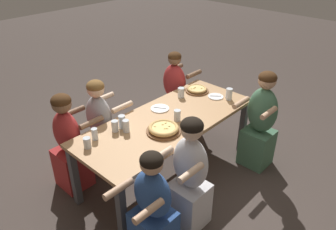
# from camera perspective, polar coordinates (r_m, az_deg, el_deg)

# --- Properties ---
(ground_plane) EXTENTS (18.00, 18.00, 0.00)m
(ground_plane) POSITION_cam_1_polar(r_m,az_deg,el_deg) (4.02, 0.00, -10.04)
(ground_plane) COLOR #423833
(ground_plane) RESTS_ON ground
(dining_table) EXTENTS (2.13, 0.87, 0.76)m
(dining_table) POSITION_cam_1_polar(r_m,az_deg,el_deg) (3.62, 0.00, -1.79)
(dining_table) COLOR tan
(dining_table) RESTS_ON ground
(pizza_board_main) EXTENTS (0.36, 0.36, 0.07)m
(pizza_board_main) POSITION_cam_1_polar(r_m,az_deg,el_deg) (3.34, -0.77, -2.45)
(pizza_board_main) COLOR brown
(pizza_board_main) RESTS_ON dining_table
(pizza_board_second) EXTENTS (0.30, 0.30, 0.05)m
(pizza_board_second) POSITION_cam_1_polar(r_m,az_deg,el_deg) (4.20, 5.06, 4.44)
(pizza_board_second) COLOR brown
(pizza_board_second) RESTS_ON dining_table
(empty_plate_a) EXTENTS (0.22, 0.22, 0.02)m
(empty_plate_a) POSITION_cam_1_polar(r_m,az_deg,el_deg) (3.78, -1.42, 1.15)
(empty_plate_a) COLOR white
(empty_plate_a) RESTS_ON dining_table
(empty_plate_b) EXTENTS (0.19, 0.19, 0.02)m
(empty_plate_b) POSITION_cam_1_polar(r_m,az_deg,el_deg) (4.09, 8.29, 3.20)
(empty_plate_b) COLOR white
(empty_plate_b) RESTS_ON dining_table
(drinking_glass_a) EXTENTS (0.06, 0.06, 0.12)m
(drinking_glass_a) POSITION_cam_1_polar(r_m,az_deg,el_deg) (3.29, -12.65, -3.25)
(drinking_glass_a) COLOR silver
(drinking_glass_a) RESTS_ON dining_table
(drinking_glass_b) EXTENTS (0.07, 0.07, 0.14)m
(drinking_glass_b) POSITION_cam_1_polar(r_m,az_deg,el_deg) (3.43, -8.00, -1.30)
(drinking_glass_b) COLOR silver
(drinking_glass_b) RESTS_ON dining_table
(drinking_glass_c) EXTENTS (0.08, 0.08, 0.12)m
(drinking_glass_c) POSITION_cam_1_polar(r_m,az_deg,el_deg) (4.03, 2.28, 3.82)
(drinking_glass_c) COLOR silver
(drinking_glass_c) RESTS_ON dining_table
(drinking_glass_d) EXTENTS (0.07, 0.07, 0.13)m
(drinking_glass_d) POSITION_cam_1_polar(r_m,az_deg,el_deg) (3.53, 1.61, -0.19)
(drinking_glass_d) COLOR silver
(drinking_glass_d) RESTS_ON dining_table
(drinking_glass_e) EXTENTS (0.07, 0.07, 0.13)m
(drinking_glass_e) POSITION_cam_1_polar(r_m,az_deg,el_deg) (3.36, -7.31, -2.00)
(drinking_glass_e) COLOR silver
(drinking_glass_e) RESTS_ON dining_table
(drinking_glass_f) EXTENTS (0.07, 0.07, 0.12)m
(drinking_glass_f) POSITION_cam_1_polar(r_m,az_deg,el_deg) (3.39, -9.22, -1.98)
(drinking_glass_f) COLOR silver
(drinking_glass_f) RESTS_ON dining_table
(drinking_glass_g) EXTENTS (0.07, 0.07, 0.11)m
(drinking_glass_g) POSITION_cam_1_polar(r_m,az_deg,el_deg) (3.19, -13.90, -4.72)
(drinking_glass_g) COLOR silver
(drinking_glass_g) RESTS_ON dining_table
(drinking_glass_h) EXTENTS (0.08, 0.08, 0.14)m
(drinking_glass_h) POSITION_cam_1_polar(r_m,az_deg,el_deg) (4.03, 10.57, 3.52)
(drinking_glass_h) COLOR silver
(drinking_glass_h) RESTS_ON dining_table
(diner_far_right) EXTENTS (0.51, 0.40, 1.16)m
(diner_far_right) POSITION_cam_1_polar(r_m,az_deg,el_deg) (4.62, 1.13, 3.47)
(diner_far_right) COLOR #B22D2D
(diner_far_right) RESTS_ON ground
(diner_near_midleft) EXTENTS (0.51, 0.40, 1.20)m
(diner_near_midleft) POSITION_cam_1_polar(r_m,az_deg,el_deg) (3.10, 3.77, -10.98)
(diner_near_midleft) COLOR silver
(diner_near_midleft) RESTS_ON ground
(diner_far_midleft) EXTENTS (0.51, 0.40, 1.16)m
(diner_far_midleft) POSITION_cam_1_polar(r_m,az_deg,el_deg) (3.88, -11.61, -2.61)
(diner_far_midleft) COLOR #99999E
(diner_far_midleft) RESTS_ON ground
(diner_near_left) EXTENTS (0.51, 0.40, 1.10)m
(diner_near_left) POSITION_cam_1_polar(r_m,az_deg,el_deg) (2.88, -2.68, -16.40)
(diner_near_left) COLOR #2D5193
(diner_near_left) RESTS_ON ground
(diner_far_left) EXTENTS (0.51, 0.40, 1.15)m
(diner_far_left) POSITION_cam_1_polar(r_m,az_deg,el_deg) (3.70, -16.79, -5.13)
(diner_far_left) COLOR #B22D2D
(diner_far_left) RESTS_ON ground
(diner_near_right) EXTENTS (0.51, 0.40, 1.23)m
(diner_near_right) POSITION_cam_1_polar(r_m,az_deg,el_deg) (4.00, 15.74, -1.52)
(diner_near_right) COLOR #477556
(diner_near_right) RESTS_ON ground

